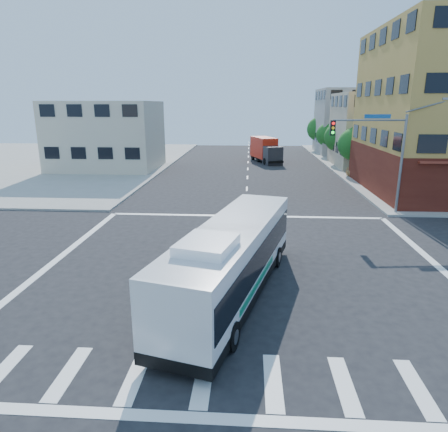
{
  "coord_description": "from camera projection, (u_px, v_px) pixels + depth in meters",
  "views": [
    {
      "loc": [
        0.23,
        -17.75,
        7.63
      ],
      "look_at": [
        -1.12,
        3.03,
        1.79
      ],
      "focal_mm": 32.0,
      "sensor_mm": 36.0,
      "label": 1
    }
  ],
  "objects": [
    {
      "name": "signal_mast_ne",
      "position": [
        379.0,
        144.0,
        27.42
      ],
      "size": [
        7.91,
        1.13,
        8.07
      ],
      "color": "slate",
      "rests_on": "ground"
    },
    {
      "name": "building_west",
      "position": [
        107.0,
        136.0,
        47.91
      ],
      "size": [
        12.06,
        10.06,
        8.0
      ],
      "color": "beige",
      "rests_on": "ground"
    },
    {
      "name": "box_truck",
      "position": [
        266.0,
        150.0,
        54.29
      ],
      "size": [
        4.33,
        7.62,
        3.3
      ],
      "rotation": [
        0.0,
        0.0,
        0.32
      ],
      "color": "#242429",
      "rests_on": "ground"
    },
    {
      "name": "building_east_far",
      "position": [
        357.0,
        122.0,
        62.82
      ],
      "size": [
        12.06,
        10.06,
        10.0
      ],
      "color": "#9B9B96",
      "rests_on": "ground"
    },
    {
      "name": "street_tree_d",
      "position": [
        320.0,
        127.0,
        67.23
      ],
      "size": [
        4.0,
        4.0,
        6.03
      ],
      "color": "#321D12",
      "rests_on": "ground"
    },
    {
      "name": "ground",
      "position": [
        243.0,
        269.0,
        19.13
      ],
      "size": [
        120.0,
        120.0,
        0.0
      ],
      "primitive_type": "plane",
      "color": "black",
      "rests_on": "ground"
    },
    {
      "name": "building_east_near",
      "position": [
        385.0,
        131.0,
        49.51
      ],
      "size": [
        12.06,
        10.06,
        9.0
      ],
      "color": "#C1AC93",
      "rests_on": "ground"
    },
    {
      "name": "transit_bus",
      "position": [
        232.0,
        259.0,
        16.05
      ],
      "size": [
        5.24,
        11.59,
        3.36
      ],
      "rotation": [
        0.0,
        0.0,
        -0.26
      ],
      "color": "black",
      "rests_on": "ground"
    },
    {
      "name": "parked_car",
      "position": [
        359.0,
        172.0,
        42.17
      ],
      "size": [
        2.07,
        4.22,
        1.38
      ],
      "primitive_type": "imported",
      "rotation": [
        0.0,
        0.0,
        0.11
      ],
      "color": "tan",
      "rests_on": "ground"
    },
    {
      "name": "street_tree_c",
      "position": [
        328.0,
        133.0,
        59.66
      ],
      "size": [
        3.4,
        3.4,
        5.29
      ],
      "color": "#321D12",
      "rests_on": "ground"
    },
    {
      "name": "street_tree_a",
      "position": [
        355.0,
        142.0,
        44.25
      ],
      "size": [
        3.6,
        3.6,
        5.53
      ],
      "color": "#321D12",
      "rests_on": "ground"
    },
    {
      "name": "street_tree_b",
      "position": [
        340.0,
        135.0,
        51.89
      ],
      "size": [
        3.8,
        3.8,
        5.79
      ],
      "color": "#321D12",
      "rests_on": "ground"
    }
  ]
}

